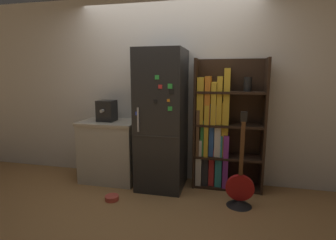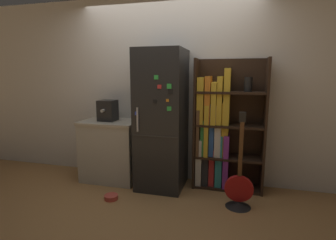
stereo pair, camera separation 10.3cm
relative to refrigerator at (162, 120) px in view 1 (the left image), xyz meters
name	(u,v)px [view 1 (the left image)]	position (x,y,z in m)	size (l,w,h in m)	color
ground_plane	(160,189)	(0.00, -0.13, -0.92)	(16.00, 16.00, 0.00)	#A87542
wall_back	(168,90)	(0.00, 0.34, 0.38)	(8.00, 0.05, 2.60)	silver
refrigerator	(162,120)	(0.00, 0.00, 0.00)	(0.61, 0.66, 1.84)	black
bookshelf	(219,130)	(0.75, 0.18, -0.13)	(0.91, 0.33, 1.72)	black
kitchen_counter	(111,151)	(-0.77, 0.04, -0.49)	(0.81, 0.58, 0.87)	#BCB7A8
espresso_machine	(107,111)	(-0.81, 0.04, 0.09)	(0.23, 0.28, 0.29)	black
guitar	(240,192)	(1.02, -0.36, -0.75)	(0.33, 0.29, 1.13)	black
pet_bowl	(112,198)	(-0.49, -0.57, -0.89)	(0.17, 0.17, 0.06)	#D84C3F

